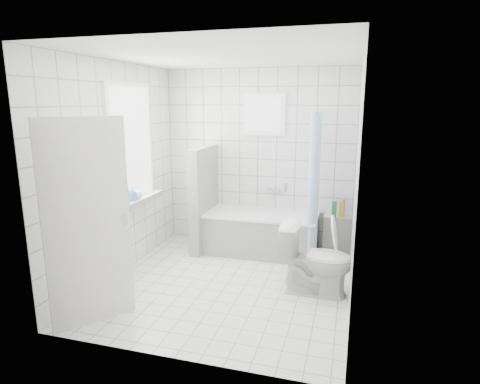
% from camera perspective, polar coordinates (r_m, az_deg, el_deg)
% --- Properties ---
extents(ground, '(3.00, 3.00, 0.00)m').
position_cam_1_polar(ground, '(4.93, -1.75, -12.84)').
color(ground, white).
rests_on(ground, ground).
extents(ceiling, '(3.00, 3.00, 0.00)m').
position_cam_1_polar(ceiling, '(4.47, -1.99, 18.80)').
color(ceiling, white).
rests_on(ceiling, ground).
extents(wall_back, '(2.80, 0.02, 2.60)m').
position_cam_1_polar(wall_back, '(5.95, 2.53, 4.72)').
color(wall_back, white).
rests_on(wall_back, ground).
extents(wall_front, '(2.80, 0.02, 2.60)m').
position_cam_1_polar(wall_front, '(3.16, -10.13, -2.61)').
color(wall_front, white).
rests_on(wall_front, ground).
extents(wall_left, '(0.02, 3.00, 2.60)m').
position_cam_1_polar(wall_left, '(5.12, -16.99, 2.88)').
color(wall_left, white).
rests_on(wall_left, ground).
extents(wall_right, '(0.02, 3.00, 2.60)m').
position_cam_1_polar(wall_right, '(4.32, 16.14, 1.19)').
color(wall_right, white).
rests_on(wall_right, ground).
extents(window_left, '(0.01, 0.90, 1.40)m').
position_cam_1_polar(window_left, '(5.31, -15.04, 6.60)').
color(window_left, white).
rests_on(window_left, wall_left).
extents(window_back, '(0.50, 0.01, 0.50)m').
position_cam_1_polar(window_back, '(5.83, 3.46, 10.96)').
color(window_back, white).
rests_on(window_back, wall_back).
extents(window_sill, '(0.18, 1.02, 0.08)m').
position_cam_1_polar(window_sill, '(5.41, -14.19, -1.21)').
color(window_sill, white).
rests_on(window_sill, wall_left).
extents(door, '(0.53, 0.65, 2.00)m').
position_cam_1_polar(door, '(4.03, -20.83, -4.35)').
color(door, silver).
rests_on(door, ground).
extents(bathtub, '(1.58, 0.77, 0.58)m').
position_cam_1_polar(bathtub, '(5.79, 3.09, -5.78)').
color(bathtub, white).
rests_on(bathtub, ground).
extents(partition_wall, '(0.15, 0.85, 1.50)m').
position_cam_1_polar(partition_wall, '(5.86, -5.15, -0.92)').
color(partition_wall, white).
rests_on(partition_wall, ground).
extents(tiled_ledge, '(0.40, 0.24, 0.55)m').
position_cam_1_polar(tiled_ledge, '(5.92, 13.72, -5.90)').
color(tiled_ledge, white).
rests_on(tiled_ledge, ground).
extents(toilet, '(0.80, 0.46, 0.81)m').
position_cam_1_polar(toilet, '(4.62, 10.81, -9.37)').
color(toilet, white).
rests_on(toilet, ground).
extents(curtain_rod, '(0.02, 0.80, 0.02)m').
position_cam_1_polar(curtain_rod, '(5.36, 11.03, 11.14)').
color(curtain_rod, silver).
rests_on(curtain_rod, wall_back).
extents(shower_curtain, '(0.14, 0.48, 1.78)m').
position_cam_1_polar(shower_curtain, '(5.33, 10.50, 1.40)').
color(shower_curtain, '#4FA2E7').
rests_on(shower_curtain, curtain_rod).
extents(tub_faucet, '(0.18, 0.06, 0.06)m').
position_cam_1_polar(tub_faucet, '(5.94, 4.81, 0.26)').
color(tub_faucet, silver).
rests_on(tub_faucet, wall_back).
extents(sill_bottles, '(0.17, 0.45, 0.33)m').
position_cam_1_polar(sill_bottles, '(5.17, -15.47, 0.01)').
color(sill_bottles, white).
rests_on(sill_bottles, window_sill).
extents(ledge_bottles, '(0.17, 0.17, 0.24)m').
position_cam_1_polar(ledge_bottles, '(5.76, 13.95, -2.33)').
color(ledge_bottles, yellow).
rests_on(ledge_bottles, tiled_ledge).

